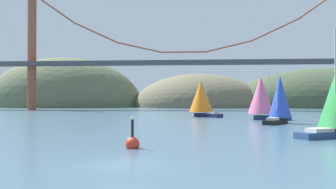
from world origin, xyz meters
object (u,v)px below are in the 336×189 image
Objects in this scene: sailboat_orange_sail at (201,97)px; channel_buoy at (132,143)px; sailboat_pink_spinnaker at (262,96)px; sailboat_blue_spinnaker at (280,98)px.

channel_buoy is (-5.80, -47.12, -3.69)m from sailboat_orange_sail.
sailboat_pink_spinnaker is at bearing 66.68° from channel_buoy.
sailboat_orange_sail is (-10.51, 9.28, -0.06)m from sailboat_pink_spinnaker.
sailboat_orange_sail is (-11.49, 18.85, 0.31)m from sailboat_blue_spinnaker.
channel_buoy is at bearing -113.32° from sailboat_pink_spinnaker.
sailboat_orange_sail is 2.98× the size of channel_buoy.
sailboat_blue_spinnaker is (0.98, -9.57, -0.37)m from sailboat_pink_spinnaker.
sailboat_pink_spinnaker is 41.38m from channel_buoy.
sailboat_blue_spinnaker is at bearing 58.55° from channel_buoy.
sailboat_orange_sail is at bearing 82.98° from channel_buoy.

